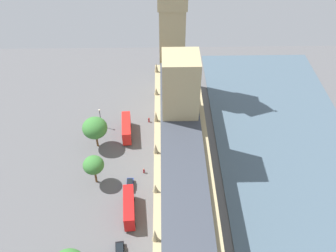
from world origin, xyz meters
TOP-DOWN VIEW (x-y plane):
  - ground_plane at (0.00, 0.00)m, footprint 146.26×146.26m
  - river_thames at (-33.34, 0.00)m, footprint 40.46×131.64m
  - parliament_building at (-1.99, -1.98)m, footprint 13.31×76.26m
  - clock_tower at (-0.75, -44.27)m, footprint 8.95×8.95m
  - double_decker_bus_by_river_gate at (13.13, -21.10)m, footprint 3.35×10.67m
  - car_blue_corner at (11.08, -1.14)m, footprint 1.86×4.22m
  - double_decker_bus_trailing at (10.70, 7.35)m, footprint 3.35×10.66m
  - car_black_under_trees at (12.20, 17.70)m, footprint 2.39×4.85m
  - pedestrian_far_end at (6.71, -26.86)m, footprint 0.69×0.71m
  - pedestrian_opposite_hall at (7.65, -5.87)m, footprint 0.58×0.47m
  - plane_tree_midblock at (19.98, -2.98)m, footprint 5.34×5.34m
  - plane_tree_near_tower at (21.31, -16.50)m, footprint 6.95×6.95m
  - street_lamp_leading at (21.14, -24.92)m, footprint 0.56×0.56m

SIDE VIEW (x-z plane):
  - ground_plane at x=0.00m, z-range 0.00..0.00m
  - river_thames at x=-33.34m, z-range 0.00..0.25m
  - pedestrian_opposite_hall at x=7.65m, z-range -0.08..1.51m
  - pedestrian_far_end at x=6.71m, z-range -0.09..1.62m
  - car_blue_corner at x=11.08m, z-range 0.01..1.75m
  - car_black_under_trees at x=12.20m, z-range 0.02..1.76m
  - double_decker_bus_by_river_gate at x=13.13m, z-range 0.26..5.01m
  - double_decker_bus_trailing at x=10.70m, z-range 0.26..5.01m
  - street_lamp_leading at x=21.14m, z-range 1.29..8.03m
  - plane_tree_midblock at x=19.98m, z-range 2.01..10.67m
  - plane_tree_near_tower at x=21.31m, z-range 1.95..11.79m
  - parliament_building at x=-1.99m, z-range -6.91..24.03m
  - clock_tower at x=-0.75m, z-range 0.96..55.98m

